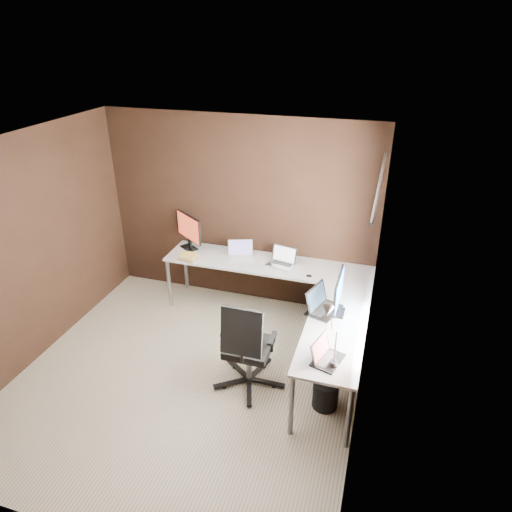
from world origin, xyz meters
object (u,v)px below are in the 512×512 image
(book_stack, at_px, (188,257))
(drawer_pedestal, at_px, (336,319))
(laptop_black_big, at_px, (321,305))
(laptop_white, at_px, (240,254))
(desk_lamp, at_px, (330,328))
(office_chair, at_px, (248,361))
(wastebasket, at_px, (325,394))
(laptop_silver, at_px, (282,261))
(monitor_right, at_px, (338,292))
(monitor_left, at_px, (189,230))
(laptop_black_small, at_px, (325,355))

(book_stack, bearing_deg, drawer_pedestal, -4.38)
(laptop_black_big, bearing_deg, laptop_white, 71.22)
(desk_lamp, bearing_deg, office_chair, 178.26)
(laptop_white, bearing_deg, wastebasket, -66.60)
(desk_lamp, bearing_deg, laptop_black_big, 118.43)
(drawer_pedestal, distance_m, wastebasket, 1.13)
(laptop_white, height_order, laptop_silver, laptop_silver)
(laptop_white, relative_size, laptop_silver, 1.00)
(monitor_right, xyz_separation_m, laptop_silver, (-0.81, 0.89, -0.21))
(laptop_white, bearing_deg, laptop_silver, -22.74)
(monitor_right, bearing_deg, wastebasket, -177.47)
(laptop_white, relative_size, laptop_black_big, 0.82)
(book_stack, bearing_deg, laptop_white, 22.12)
(laptop_white, xyz_separation_m, book_stack, (-0.63, -0.25, -0.01))
(monitor_left, distance_m, office_chair, 2.11)
(laptop_white, xyz_separation_m, office_chair, (0.57, -1.46, -0.47))
(laptop_white, xyz_separation_m, laptop_silver, (0.57, -0.04, 0.00))
(laptop_black_small, distance_m, wastebasket, 0.65)
(drawer_pedestal, xyz_separation_m, laptop_black_small, (0.05, -1.30, 0.48))
(monitor_right, distance_m, laptop_black_small, 0.81)
(laptop_silver, bearing_deg, wastebasket, -48.19)
(laptop_silver, bearing_deg, laptop_black_small, -51.38)
(laptop_black_big, relative_size, book_stack, 1.78)
(drawer_pedestal, relative_size, desk_lamp, 1.06)
(monitor_right, distance_m, wastebasket, 1.03)
(monitor_right, height_order, laptop_silver, monitor_right)
(laptop_silver, height_order, laptop_black_big, laptop_black_big)
(office_chair, xyz_separation_m, wastebasket, (0.83, -0.07, -0.16))
(wastebasket, bearing_deg, laptop_silver, 119.22)
(monitor_right, distance_m, laptop_white, 1.67)
(drawer_pedestal, relative_size, book_stack, 2.35)
(wastebasket, bearing_deg, monitor_right, 91.99)
(desk_lamp, bearing_deg, laptop_white, 144.24)
(monitor_left, distance_m, wastebasket, 2.79)
(laptop_silver, distance_m, desk_lamp, 1.89)
(drawer_pedestal, bearing_deg, laptop_black_big, -103.78)
(laptop_black_small, distance_m, office_chair, 0.97)
(wastebasket, bearing_deg, office_chair, 175.49)
(drawer_pedestal, height_order, laptop_black_small, laptop_black_small)
(laptop_black_big, distance_m, laptop_black_small, 0.81)
(monitor_left, xyz_separation_m, desk_lamp, (2.15, -1.76, 0.09))
(wastebasket, bearing_deg, laptop_white, 132.58)
(office_chair, bearing_deg, book_stack, 134.74)
(laptop_black_small, height_order, wastebasket, laptop_black_small)
(laptop_silver, xyz_separation_m, wastebasket, (0.83, -1.49, -0.63))
(wastebasket, bearing_deg, drawer_pedestal, 93.30)
(monitor_left, bearing_deg, monitor_right, 10.32)
(laptop_white, distance_m, book_stack, 0.67)
(laptop_silver, relative_size, office_chair, 0.36)
(desk_lamp, distance_m, office_chair, 1.17)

